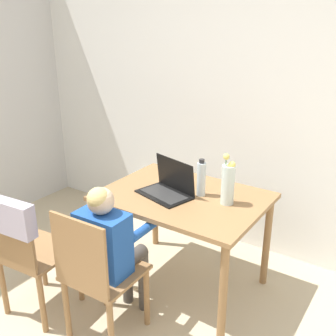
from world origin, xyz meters
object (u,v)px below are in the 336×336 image
object	(u,v)px
laptop	(169,186)
chair_spare	(20,238)
chair_occupied	(98,275)
flower_vase	(228,182)
person_seated	(110,242)
water_bottle	(201,179)

from	to	relation	value
laptop	chair_spare	bearing A→B (deg)	-108.67
chair_spare	chair_occupied	bearing A→B (deg)	-170.88
flower_vase	person_seated	bearing A→B (deg)	-124.28
person_seated	water_bottle	bearing A→B (deg)	-111.11
person_seated	flower_vase	bearing A→B (deg)	-125.88
chair_occupied	laptop	distance (m)	0.75
flower_vase	water_bottle	bearing A→B (deg)	175.03
chair_occupied	chair_spare	distance (m)	0.53
chair_occupied	water_bottle	distance (m)	0.90
chair_occupied	flower_vase	distance (m)	0.96
chair_spare	laptop	size ratio (longest dim) A/B	2.14
water_bottle	laptop	bearing A→B (deg)	-151.73
chair_occupied	person_seated	size ratio (longest dim) A/B	0.88
chair_occupied	laptop	size ratio (longest dim) A/B	2.11
water_bottle	person_seated	bearing A→B (deg)	-109.52
chair_spare	laptop	xyz separation A→B (m)	(0.53, 0.80, 0.18)
person_seated	flower_vase	size ratio (longest dim) A/B	2.91
person_seated	water_bottle	size ratio (longest dim) A/B	3.82
person_seated	water_bottle	world-z (taller)	person_seated
chair_occupied	chair_spare	size ratio (longest dim) A/B	0.99
person_seated	flower_vase	world-z (taller)	flower_vase
chair_occupied	person_seated	bearing A→B (deg)	-90.00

